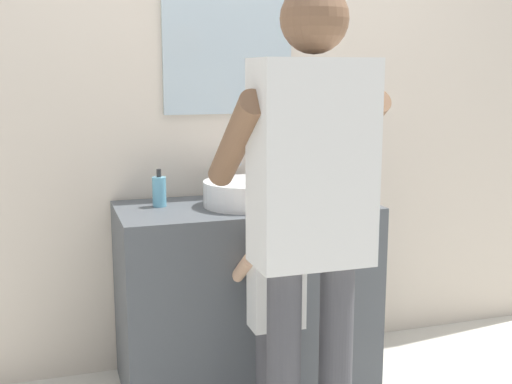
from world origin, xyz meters
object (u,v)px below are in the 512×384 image
(soap_bottle, at_px, (159,191))
(child_toddler, at_px, (276,296))
(adult_parent, at_px, (311,194))
(toothbrush_cup, at_px, (315,189))

(soap_bottle, relative_size, child_toddler, 0.18)
(child_toddler, distance_m, adult_parent, 0.57)
(adult_parent, bearing_deg, soap_bottle, 114.78)
(soap_bottle, relative_size, adult_parent, 0.10)
(soap_bottle, distance_m, child_toddler, 0.70)
(toothbrush_cup, relative_size, child_toddler, 0.23)
(soap_bottle, distance_m, adult_parent, 0.90)
(child_toddler, height_order, adult_parent, adult_parent)
(adult_parent, bearing_deg, child_toddler, 90.78)
(soap_bottle, xyz_separation_m, child_toddler, (0.37, -0.48, -0.35))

